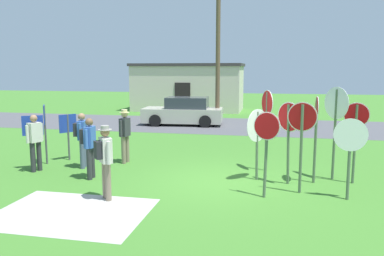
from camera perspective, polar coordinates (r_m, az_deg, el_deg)
ground_plane at (r=10.55m, az=4.25°, el=-7.91°), size 80.00×80.00×0.00m
street_asphalt at (r=20.98m, az=8.08°, el=0.31°), size 60.00×6.40×0.01m
concrete_path at (r=8.74m, az=-17.36°, el=-11.82°), size 3.20×2.40×0.01m
building_background at (r=28.88m, az=-0.52°, el=6.07°), size 8.03×4.09×3.43m
utility_pole at (r=21.27m, az=3.84°, el=10.96°), size 1.80×0.24×7.41m
parked_car_on_street at (r=21.19m, az=-1.23°, el=2.34°), size 4.42×2.25×1.51m
stop_sign_nearest at (r=10.96m, az=22.96°, el=-0.23°), size 0.62×0.19×2.15m
stop_sign_tallest at (r=11.59m, az=10.95°, el=1.80°), size 0.34×0.71×2.41m
stop_sign_rear_right at (r=9.58m, az=22.25°, el=-2.32°), size 0.76×0.16×1.90m
stop_sign_leaning_right at (r=11.14m, az=20.40°, el=1.73°), size 0.52×0.71×2.54m
stop_sign_leaning_left at (r=10.33m, az=14.05°, el=-0.04°), size 0.59×0.58×2.18m
stop_sign_far_back at (r=9.62m, az=15.86°, el=-0.56°), size 0.69×0.21×2.24m
stop_sign_center_cluster at (r=10.61m, az=9.57°, el=-0.59°), size 0.53×0.74×1.95m
stop_sign_low_front at (r=9.17m, az=10.89°, el=-1.79°), size 0.62×0.31×2.03m
stop_sign_rear_left at (r=10.64m, az=17.80°, el=0.43°), size 0.07×0.67×2.32m
person_in_blue at (r=10.98m, az=-14.89°, el=-2.26°), size 0.37×0.57×1.69m
person_in_dark_shirt at (r=12.61m, az=-9.85°, el=-0.71°), size 0.32×0.56×1.74m
person_near_signs at (r=12.29m, az=-22.12°, el=-1.61°), size 0.33×0.54×1.69m
person_holding_notes at (r=12.26m, az=-15.95°, el=-1.18°), size 0.41×0.56×1.69m
person_in_teal at (r=9.11m, az=-12.70°, el=-4.20°), size 0.47×0.48×1.74m
info_panel_leftmost at (r=13.45m, az=-17.79°, el=-0.12°), size 0.36×0.51×1.53m
info_panel_middle at (r=13.09m, az=-20.84°, el=0.61°), size 0.33×0.53×1.89m
info_panel_rightmost at (r=12.55m, az=-22.36°, el=-0.61°), size 0.52×0.35×1.64m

